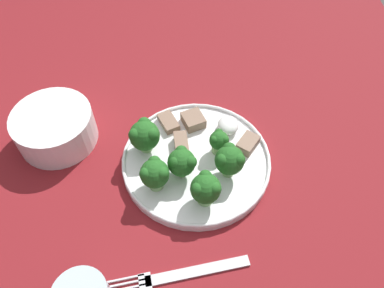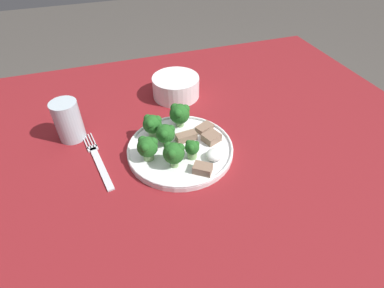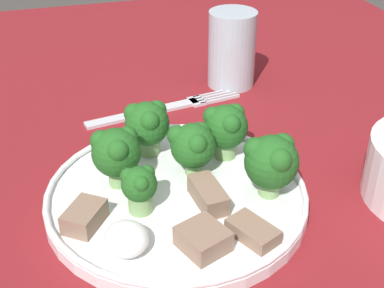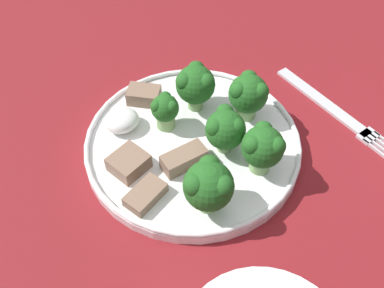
% 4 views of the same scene
% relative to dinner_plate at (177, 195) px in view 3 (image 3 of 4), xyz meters
% --- Properties ---
extents(table, '(1.32, 1.00, 0.75)m').
position_rel_dinner_plate_xyz_m(table, '(0.01, 0.02, -0.10)').
color(table, maroon).
rests_on(table, ground_plane).
extents(dinner_plate, '(0.25, 0.25, 0.02)m').
position_rel_dinner_plate_xyz_m(dinner_plate, '(0.00, 0.00, 0.00)').
color(dinner_plate, white).
rests_on(dinner_plate, table).
extents(fork, '(0.05, 0.21, 0.00)m').
position_rel_dinner_plate_xyz_m(fork, '(-0.19, 0.03, -0.01)').
color(fork, silver).
rests_on(fork, table).
extents(drinking_glass, '(0.06, 0.06, 0.10)m').
position_rel_dinner_plate_xyz_m(drinking_glass, '(-0.24, 0.14, 0.04)').
color(drinking_glass, '#B2C1CC').
rests_on(drinking_glass, table).
extents(broccoli_floret_near_rim_left, '(0.05, 0.04, 0.05)m').
position_rel_dinner_plate_xyz_m(broccoli_floret_near_rim_left, '(-0.03, 0.02, 0.04)').
color(broccoli_floret_near_rim_left, '#7FA866').
rests_on(broccoli_floret_near_rim_left, dinner_plate).
extents(broccoli_floret_center_left, '(0.05, 0.05, 0.06)m').
position_rel_dinner_plate_xyz_m(broccoli_floret_center_left, '(-0.03, -0.05, 0.04)').
color(broccoli_floret_center_left, '#7FA866').
rests_on(broccoli_floret_center_left, dinner_plate).
extents(broccoli_floret_back_left, '(0.05, 0.05, 0.06)m').
position_rel_dinner_plate_xyz_m(broccoli_floret_back_left, '(-0.05, 0.06, 0.04)').
color(broccoli_floret_back_left, '#7FA866').
rests_on(broccoli_floret_back_left, dinner_plate).
extents(broccoli_floret_front_left, '(0.05, 0.05, 0.06)m').
position_rel_dinner_plate_xyz_m(broccoli_floret_front_left, '(-0.08, -0.01, 0.04)').
color(broccoli_floret_front_left, '#7FA866').
rests_on(broccoli_floret_front_left, dinner_plate).
extents(broccoli_floret_center_back, '(0.03, 0.03, 0.05)m').
position_rel_dinner_plate_xyz_m(broccoli_floret_center_back, '(0.02, -0.04, 0.03)').
color(broccoli_floret_center_back, '#7FA866').
rests_on(broccoli_floret_center_back, dinner_plate).
extents(broccoli_floret_mid_cluster, '(0.05, 0.05, 0.06)m').
position_rel_dinner_plate_xyz_m(broccoli_floret_mid_cluster, '(0.02, 0.08, 0.04)').
color(broccoli_floret_mid_cluster, '#7FA866').
rests_on(broccoli_floret_mid_cluster, dinner_plate).
extents(meat_slice_front_slice, '(0.05, 0.03, 0.02)m').
position_rel_dinner_plate_xyz_m(meat_slice_front_slice, '(0.02, 0.03, 0.01)').
color(meat_slice_front_slice, '#846651').
rests_on(meat_slice_front_slice, dinner_plate).
extents(meat_slice_middle_slice, '(0.05, 0.05, 0.02)m').
position_rel_dinner_plate_xyz_m(meat_slice_middle_slice, '(0.08, 0.00, 0.01)').
color(meat_slice_middle_slice, '#846651').
rests_on(meat_slice_middle_slice, dinner_plate).
extents(meat_slice_rear_slice, '(0.05, 0.04, 0.02)m').
position_rel_dinner_plate_xyz_m(meat_slice_rear_slice, '(0.02, -0.09, 0.01)').
color(meat_slice_rear_slice, '#846651').
rests_on(meat_slice_rear_slice, dinner_plate).
extents(meat_slice_edge_slice, '(0.05, 0.04, 0.01)m').
position_rel_dinner_plate_xyz_m(meat_slice_edge_slice, '(0.08, 0.05, 0.01)').
color(meat_slice_edge_slice, '#846651').
rests_on(meat_slice_edge_slice, dinner_plate).
extents(sauce_dollop, '(0.04, 0.04, 0.02)m').
position_rel_dinner_plate_xyz_m(sauce_dollop, '(0.06, -0.06, 0.01)').
color(sauce_dollop, white).
rests_on(sauce_dollop, dinner_plate).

